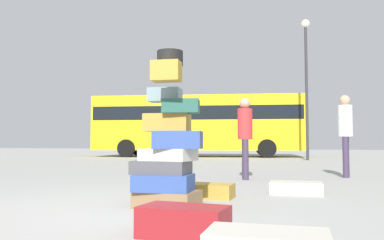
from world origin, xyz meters
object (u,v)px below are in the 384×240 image
(suitcase_cream_right_side, at_px, (296,188))
(lamp_post, at_px, (306,68))
(suitcase_tan_white_trunk, at_px, (209,191))
(parked_bus, at_px, (198,122))
(suitcase_maroon_foreground_near, at_px, (184,222))
(person_tourist_with_camera, at_px, (245,131))
(person_bearded_onlooker, at_px, (345,128))
(suitcase_tower, at_px, (168,149))

(suitcase_cream_right_side, height_order, lamp_post, lamp_post)
(suitcase_tan_white_trunk, distance_m, lamp_post, 12.92)
(parked_bus, bearing_deg, suitcase_maroon_foreground_near, -84.35)
(suitcase_maroon_foreground_near, height_order, parked_bus, parked_bus)
(person_tourist_with_camera, height_order, parked_bus, parked_bus)
(suitcase_cream_right_side, distance_m, suitcase_maroon_foreground_near, 3.08)
(suitcase_tan_white_trunk, xyz_separation_m, person_bearded_onlooker, (2.05, 3.91, 0.96))
(suitcase_tan_white_trunk, height_order, parked_bus, parked_bus)
(lamp_post, bearing_deg, person_bearded_onlooker, -84.23)
(person_tourist_with_camera, distance_m, parked_bus, 13.05)
(suitcase_tower, xyz_separation_m, suitcase_tan_white_trunk, (0.27, 0.87, -0.57))
(suitcase_tan_white_trunk, xyz_separation_m, person_tourist_with_camera, (0.05, 2.81, 0.89))
(person_tourist_with_camera, bearing_deg, suitcase_cream_right_side, 14.62)
(person_bearded_onlooker, bearing_deg, lamp_post, -165.69)
(suitcase_tan_white_trunk, bearing_deg, parked_bus, 107.50)
(suitcase_maroon_foreground_near, relative_size, person_tourist_with_camera, 0.41)
(suitcase_cream_right_side, relative_size, person_bearded_onlooker, 0.42)
(suitcase_cream_right_side, height_order, person_tourist_with_camera, person_tourist_with_camera)
(suitcase_tan_white_trunk, bearing_deg, person_tourist_with_camera, 90.19)
(person_bearded_onlooker, bearing_deg, suitcase_cream_right_side, -8.13)
(suitcase_tower, bearing_deg, parked_bus, 104.55)
(suitcase_cream_right_side, bearing_deg, suitcase_tower, -131.66)
(suitcase_tower, bearing_deg, suitcase_maroon_foreground_near, -65.10)
(suitcase_tower, relative_size, suitcase_tan_white_trunk, 2.80)
(suitcase_tower, height_order, parked_bus, parked_bus)
(suitcase_tower, xyz_separation_m, person_bearded_onlooker, (2.31, 4.78, 0.39))
(person_tourist_with_camera, bearing_deg, parked_bus, -172.87)
(person_bearded_onlooker, distance_m, parked_bus, 12.89)
(person_bearded_onlooker, relative_size, person_tourist_with_camera, 1.07)
(suitcase_cream_right_side, bearing_deg, suitcase_tan_white_trunk, -146.78)
(suitcase_tower, relative_size, person_tourist_with_camera, 1.09)
(person_bearded_onlooker, bearing_deg, parked_bus, -141.42)
(person_bearded_onlooker, distance_m, person_tourist_with_camera, 2.28)
(suitcase_maroon_foreground_near, bearing_deg, parked_bus, 109.85)
(suitcase_tower, height_order, person_bearded_onlooker, suitcase_tower)
(suitcase_tower, xyz_separation_m, lamp_post, (1.47, 13.15, 3.27))
(person_bearded_onlooker, relative_size, parked_bus, 0.16)
(suitcase_tan_white_trunk, xyz_separation_m, lamp_post, (1.20, 12.28, 3.84))
(person_bearded_onlooker, relative_size, lamp_post, 0.29)
(suitcase_maroon_foreground_near, bearing_deg, suitcase_tower, 119.35)
(suitcase_maroon_foreground_near, bearing_deg, suitcase_tan_white_trunk, 103.56)
(suitcase_maroon_foreground_near, height_order, person_tourist_with_camera, person_tourist_with_camera)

